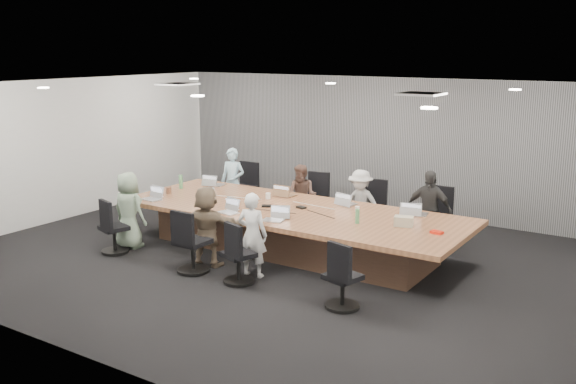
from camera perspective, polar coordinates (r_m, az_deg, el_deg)
The scene contains 40 objects.
floor at distance 10.60m, azimuth -1.18°, elevation -5.95°, with size 10.00×8.00×0.00m, color black.
ceiling at distance 10.06m, azimuth -1.25°, elevation 9.34°, with size 10.00×8.00×0.00m, color white.
wall_back at distance 13.69m, azimuth 8.23°, elevation 4.22°, with size 10.00×2.80×0.00m, color silver.
wall_front at distance 7.37m, azimuth -18.96°, elevation -3.67°, with size 10.00×2.80×0.00m, color silver.
wall_left at distance 13.64m, azimuth -18.92°, elevation 3.64°, with size 8.00×2.80×0.00m, color silver.
curtain at distance 13.62m, azimuth 8.09°, elevation 4.18°, with size 9.80×0.04×2.80m, color slate.
conference_table at distance 10.88m, azimuth 0.29°, elevation -3.24°, with size 6.00×2.20×0.74m.
chair_0 at distance 13.49m, azimuth -4.01°, elevation 0.03°, with size 0.59×0.59×0.87m, color black, non-canonical shape.
chair_1 at distance 12.59m, azimuth 2.09°, elevation -1.02°, with size 0.54×0.54×0.80m, color black, non-canonical shape.
chair_2 at distance 12.03m, azimuth 7.16°, elevation -1.81°, with size 0.53×0.53×0.79m, color black, non-canonical shape.
chair_3 at distance 11.55m, azimuth 12.92°, elevation -2.57°, with size 0.56×0.56×0.82m, color black, non-canonical shape.
chair_4 at distance 11.19m, azimuth -15.19°, elevation -3.46°, with size 0.49×0.49×0.72m, color black, non-canonical shape.
chair_5 at distance 9.99m, azimuth -8.47°, elevation -4.84°, with size 0.54×0.54×0.80m, color black, non-canonical shape.
chair_6 at distance 9.47m, azimuth -4.41°, elevation -5.98°, with size 0.49×0.49×0.73m, color black, non-canonical shape.
chair_7 at distance 8.59m, azimuth 4.88°, elevation -7.99°, with size 0.49×0.49×0.72m, color black, non-canonical shape.
person_0 at distance 13.16m, azimuth -4.94°, elevation 0.87°, with size 0.51×0.34×1.40m, color #A0CADC.
laptop_0 at distance 12.73m, azimuth -6.45°, elevation 0.66°, with size 0.34×0.23×0.02m, color #B2B2B7.
person_1 at distance 12.25m, azimuth 1.26°, elevation -0.40°, with size 0.60×0.46×1.22m, color brown.
laptop_1 at distance 11.77m, azimuth -0.14°, elevation -0.26°, with size 0.35×0.24×0.02m, color #8C6647.
person_2 at distance 11.67m, azimuth 6.44°, elevation -1.07°, with size 0.81×0.47×1.25m, color #A6A6A6.
laptop_2 at distance 11.16m, azimuth 5.19°, elevation -1.03°, with size 0.34×0.23×0.02m, color #B2B2B7.
person_3 at distance 11.16m, azimuth 12.37°, elevation -1.59°, with size 0.81×0.34×1.38m, color #292929.
laptop_3 at distance 10.64m, azimuth 11.33°, elevation -1.91°, with size 0.36×0.24×0.02m, color #B2B2B7.
person_4 at distance 11.34m, azimuth -13.97°, elevation -1.59°, with size 0.65×0.42×1.33m, color gray.
laptop_4 at distance 11.69m, azimuth -12.04°, elevation -0.64°, with size 0.34×0.23×0.02m, color #B2B2B7.
person_5 at distance 10.17m, azimuth -7.22°, elevation -3.04°, with size 1.20×0.38×1.29m, color brown.
laptop_5 at distance 10.56m, azimuth -5.32°, elevation -1.83°, with size 0.32×0.22×0.02m, color #B2B2B7.
person_6 at distance 9.65m, azimuth -3.18°, elevation -3.81°, with size 0.47×0.31×1.30m, color silver.
laptop_6 at distance 10.05m, azimuth -1.35°, elevation -2.53°, with size 0.32×0.22×0.02m, color #B2B2B7.
bottle_green_left at distance 12.50m, azimuth -9.51°, elevation 0.91°, with size 0.07×0.07×0.27m, color #52985E.
bottle_green_right at distance 9.93m, azimuth 6.18°, elevation -2.16°, with size 0.06×0.06×0.23m, color #52985E.
bottle_clear at distance 11.56m, azimuth -6.71°, elevation -0.11°, with size 0.06×0.06×0.20m, color silver.
cup_white_far at distance 11.50m, azimuth -1.78°, elevation -0.35°, with size 0.09×0.09×0.11m, color white.
cup_white_near at distance 10.65m, azimuth 6.19°, elevation -1.53°, with size 0.07×0.07×0.09m, color white.
mug_brown at distance 12.12m, azimuth -10.55°, elevation 0.16°, with size 0.10×0.10×0.12m, color brown.
mic_left at distance 10.93m, azimuth -1.93°, elevation -1.25°, with size 0.15×0.10×0.03m, color black.
mic_right at distance 10.83m, azimuth 1.18°, elevation -1.38°, with size 0.16×0.10×0.03m, color black.
stapler at distance 10.17m, azimuth -0.31°, elevation -2.20°, with size 0.17×0.04×0.06m, color black.
canvas_bag at distance 9.90m, azimuth 10.24°, elevation -2.57°, with size 0.28×0.17×0.15m, color #B7AC90.
snack_packet at distance 9.62m, azimuth 13.08°, elevation -3.51°, with size 0.17×0.11×0.04m, color red.
Camera 1 is at (5.63, -8.31, 3.39)m, focal length 40.00 mm.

